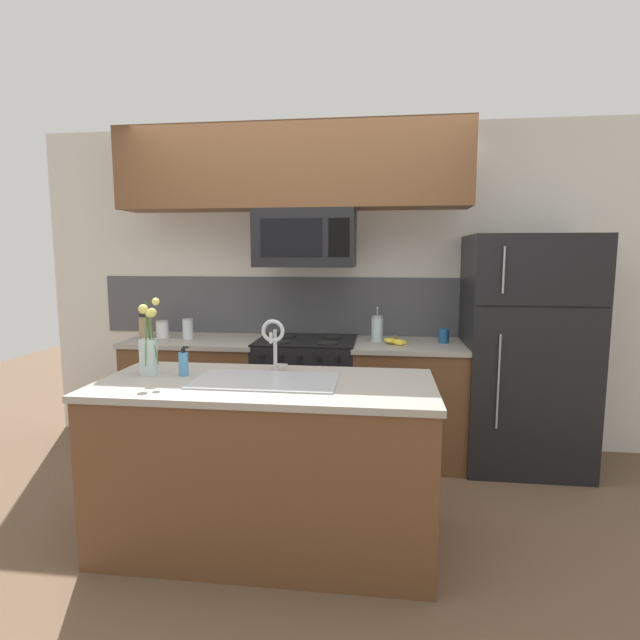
# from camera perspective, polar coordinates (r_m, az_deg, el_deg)

# --- Properties ---
(ground_plane) EXTENTS (10.00, 10.00, 0.00)m
(ground_plane) POSITION_cam_1_polar(r_m,az_deg,el_deg) (3.32, -4.01, -20.83)
(ground_plane) COLOR brown
(rear_partition) EXTENTS (5.20, 0.10, 2.60)m
(rear_partition) POSITION_cam_1_polar(r_m,az_deg,el_deg) (4.17, 3.31, 3.69)
(rear_partition) COLOR silver
(rear_partition) RESTS_ON ground
(splash_band) EXTENTS (3.61, 0.01, 0.48)m
(splash_band) POSITION_cam_1_polar(r_m,az_deg,el_deg) (4.16, -0.89, 1.61)
(splash_band) COLOR #4C4C51
(splash_band) RESTS_ON rear_partition
(back_counter_left) EXTENTS (1.05, 0.65, 0.91)m
(back_counter_left) POSITION_cam_1_polar(r_m,az_deg,el_deg) (4.20, -13.76, -8.19)
(back_counter_left) COLOR brown
(back_counter_left) RESTS_ON ground
(back_counter_right) EXTENTS (0.84, 0.65, 0.91)m
(back_counter_right) POSITION_cam_1_polar(r_m,az_deg,el_deg) (3.94, 10.01, -9.14)
(back_counter_right) COLOR brown
(back_counter_right) RESTS_ON ground
(stove_range) EXTENTS (0.76, 0.64, 0.93)m
(stove_range) POSITION_cam_1_polar(r_m,az_deg,el_deg) (3.97, -1.54, -8.79)
(stove_range) COLOR black
(stove_range) RESTS_ON ground
(microwave) EXTENTS (0.74, 0.40, 0.42)m
(microwave) POSITION_cam_1_polar(r_m,az_deg,el_deg) (3.79, -1.65, 9.30)
(microwave) COLOR black
(upper_cabinet_band) EXTENTS (2.59, 0.34, 0.60)m
(upper_cabinet_band) POSITION_cam_1_polar(r_m,az_deg,el_deg) (3.83, -3.34, 16.97)
(upper_cabinet_band) COLOR brown
(refrigerator) EXTENTS (0.87, 0.74, 1.72)m
(refrigerator) POSITION_cam_1_polar(r_m,az_deg,el_deg) (4.00, 22.31, -3.42)
(refrigerator) COLOR black
(refrigerator) RESTS_ON ground
(storage_jar_tall) EXTENTS (0.11, 0.11, 0.19)m
(storage_jar_tall) POSITION_cam_1_polar(r_m,az_deg,el_deg) (4.23, -19.29, -0.67)
(storage_jar_tall) COLOR #997F5B
(storage_jar_tall) RESTS_ON back_counter_left
(storage_jar_medium) EXTENTS (0.10, 0.10, 0.14)m
(storage_jar_medium) POSITION_cam_1_polar(r_m,az_deg,el_deg) (4.21, -17.59, -1.01)
(storage_jar_medium) COLOR silver
(storage_jar_medium) RESTS_ON back_counter_left
(storage_jar_short) EXTENTS (0.08, 0.08, 0.16)m
(storage_jar_short) POSITION_cam_1_polar(r_m,az_deg,el_deg) (4.09, -14.86, -1.00)
(storage_jar_short) COLOR silver
(storage_jar_short) RESTS_ON back_counter_left
(banana_bunch) EXTENTS (0.19, 0.16, 0.08)m
(banana_bunch) POSITION_cam_1_polar(r_m,az_deg,el_deg) (3.77, 8.60, -2.43)
(banana_bunch) COLOR yellow
(banana_bunch) RESTS_ON back_counter_right
(french_press) EXTENTS (0.09, 0.09, 0.27)m
(french_press) POSITION_cam_1_polar(r_m,az_deg,el_deg) (3.87, 6.54, -0.97)
(french_press) COLOR silver
(french_press) RESTS_ON back_counter_right
(coffee_tin) EXTENTS (0.08, 0.08, 0.11)m
(coffee_tin) POSITION_cam_1_polar(r_m,az_deg,el_deg) (3.90, 13.97, -1.75)
(coffee_tin) COLOR #1E5184
(coffee_tin) RESTS_ON back_counter_right
(island_counter) EXTENTS (1.78, 0.79, 0.91)m
(island_counter) POSITION_cam_1_polar(r_m,az_deg,el_deg) (2.82, -6.12, -15.93)
(island_counter) COLOR brown
(island_counter) RESTS_ON ground
(kitchen_sink) EXTENTS (0.76, 0.42, 0.16)m
(kitchen_sink) POSITION_cam_1_polar(r_m,az_deg,el_deg) (2.69, -6.23, -8.39)
(kitchen_sink) COLOR #ADAFB5
(kitchen_sink) RESTS_ON island_counter
(sink_faucet) EXTENTS (0.14, 0.14, 0.31)m
(sink_faucet) POSITION_cam_1_polar(r_m,az_deg,el_deg) (2.83, -5.32, -2.06)
(sink_faucet) COLOR #B7BABF
(sink_faucet) RESTS_ON island_counter
(dish_soap_bottle) EXTENTS (0.06, 0.05, 0.16)m
(dish_soap_bottle) POSITION_cam_1_polar(r_m,az_deg,el_deg) (2.87, -15.33, -4.81)
(dish_soap_bottle) COLOR #4C93C6
(dish_soap_bottle) RESTS_ON island_counter
(flower_vase) EXTENTS (0.14, 0.16, 0.43)m
(flower_vase) POSITION_cam_1_polar(r_m,az_deg,el_deg) (2.93, -18.99, -3.51)
(flower_vase) COLOR silver
(flower_vase) RESTS_ON island_counter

